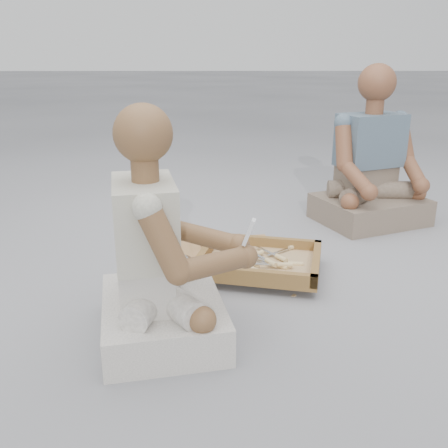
{
  "coord_description": "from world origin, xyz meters",
  "views": [
    {
      "loc": [
        -0.08,
        -1.9,
        0.99
      ],
      "look_at": [
        -0.06,
        0.1,
        0.3
      ],
      "focal_mm": 40.0,
      "sensor_mm": 36.0,
      "label": 1
    }
  ],
  "objects_px": {
    "carved_panel": "(221,253)",
    "craftsman": "(159,263)",
    "tool_tray": "(259,262)",
    "companion": "(372,172)"
  },
  "relations": [
    {
      "from": "carved_panel",
      "to": "craftsman",
      "type": "xyz_separation_m",
      "value": [
        -0.22,
        -0.74,
        0.27
      ]
    },
    {
      "from": "tool_tray",
      "to": "craftsman",
      "type": "xyz_separation_m",
      "value": [
        -0.4,
        -0.53,
        0.22
      ]
    },
    {
      "from": "carved_panel",
      "to": "craftsman",
      "type": "distance_m",
      "value": 0.82
    },
    {
      "from": "carved_panel",
      "to": "companion",
      "type": "bearing_deg",
      "value": 32.28
    },
    {
      "from": "carved_panel",
      "to": "companion",
      "type": "distance_m",
      "value": 1.12
    },
    {
      "from": "carved_panel",
      "to": "tool_tray",
      "type": "distance_m",
      "value": 0.28
    },
    {
      "from": "craftsman",
      "to": "companion",
      "type": "relative_size",
      "value": 0.9
    },
    {
      "from": "carved_panel",
      "to": "craftsman",
      "type": "relative_size",
      "value": 0.67
    },
    {
      "from": "carved_panel",
      "to": "craftsman",
      "type": "bearing_deg",
      "value": -106.83
    },
    {
      "from": "craftsman",
      "to": "companion",
      "type": "xyz_separation_m",
      "value": [
        1.13,
        1.31,
        0.03
      ]
    }
  ]
}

